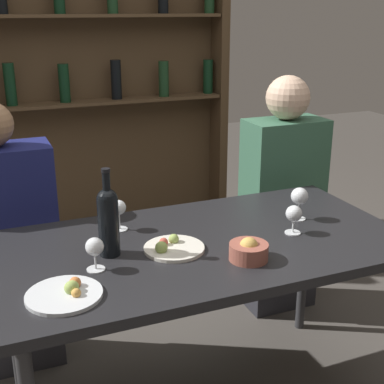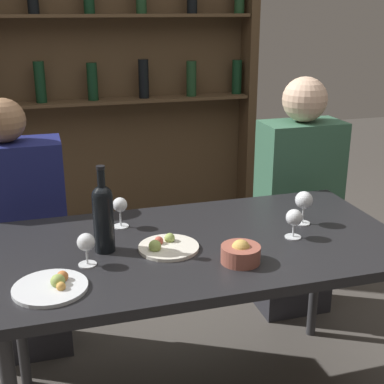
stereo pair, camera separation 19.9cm
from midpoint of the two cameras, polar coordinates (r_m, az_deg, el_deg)
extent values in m
cube|color=black|center=(1.95, -1.62, -5.77)|extent=(1.47, 0.78, 0.04)
cylinder|color=#2D2D30|center=(2.31, -20.94, -13.12)|extent=(0.04, 0.04, 0.69)
cylinder|color=#2D2D30|center=(2.65, 9.73, -7.73)|extent=(0.04, 0.04, 0.69)
cube|color=#4C3823|center=(3.65, -12.67, 11.61)|extent=(1.81, 0.02, 2.16)
cube|color=#4C3823|center=(3.81, 1.45, 12.35)|extent=(0.06, 0.18, 2.16)
cube|color=#4C3823|center=(3.57, -12.21, 9.33)|extent=(1.73, 0.18, 0.02)
cylinder|color=black|center=(3.50, -20.43, 10.69)|extent=(0.07, 0.07, 0.26)
cylinder|color=black|center=(3.53, -15.09, 11.13)|extent=(0.07, 0.07, 0.24)
cylinder|color=black|center=(3.58, -9.71, 11.72)|extent=(0.07, 0.07, 0.25)
cylinder|color=#19381E|center=(3.66, -4.63, 11.93)|extent=(0.07, 0.07, 0.23)
cylinder|color=black|center=(3.79, 0.19, 12.21)|extent=(0.07, 0.07, 0.23)
cube|color=#4C3823|center=(3.52, -12.84, 17.88)|extent=(1.73, 0.18, 0.02)
cylinder|color=black|center=(1.84, -11.97, -3.76)|extent=(0.07, 0.07, 0.20)
sphere|color=black|center=(1.80, -12.19, -0.80)|extent=(0.07, 0.07, 0.07)
cylinder|color=black|center=(1.78, -12.29, 0.61)|extent=(0.03, 0.03, 0.09)
cylinder|color=black|center=(1.77, -12.41, 2.23)|extent=(0.03, 0.03, 0.01)
cylinder|color=silver|center=(2.02, 7.94, -4.37)|extent=(0.06, 0.06, 0.00)
cylinder|color=silver|center=(2.01, 7.98, -3.56)|extent=(0.01, 0.01, 0.06)
sphere|color=silver|center=(1.99, 8.04, -2.34)|extent=(0.06, 0.06, 0.06)
cylinder|color=silver|center=(1.78, -13.41, -8.09)|extent=(0.06, 0.06, 0.00)
cylinder|color=silver|center=(1.77, -13.49, -7.14)|extent=(0.01, 0.01, 0.06)
sphere|color=silver|center=(1.75, -13.61, -5.75)|extent=(0.06, 0.06, 0.06)
cylinder|color=silver|center=(2.15, 8.67, -2.88)|extent=(0.06, 0.06, 0.00)
cylinder|color=silver|center=(2.14, 8.73, -1.90)|extent=(0.01, 0.01, 0.07)
sphere|color=silver|center=(2.12, 8.80, -0.48)|extent=(0.07, 0.07, 0.07)
cylinder|color=silver|center=(2.07, -10.47, -3.98)|extent=(0.06, 0.06, 0.00)
cylinder|color=silver|center=(2.05, -10.53, -3.01)|extent=(0.01, 0.01, 0.07)
sphere|color=silver|center=(2.03, -10.62, -1.67)|extent=(0.06, 0.06, 0.06)
cylinder|color=silver|center=(1.65, -16.93, -10.56)|extent=(0.23, 0.23, 0.01)
sphere|color=#99B256|center=(1.65, -16.12, -9.83)|extent=(0.04, 0.04, 0.04)
sphere|color=#C67038|center=(1.67, -15.77, -9.39)|extent=(0.04, 0.04, 0.04)
sphere|color=#99B256|center=(1.65, -16.21, -9.87)|extent=(0.04, 0.04, 0.04)
sphere|color=gold|center=(1.62, -15.77, -10.43)|extent=(0.03, 0.03, 0.03)
cylinder|color=silver|center=(1.87, -4.98, -6.08)|extent=(0.21, 0.21, 0.01)
sphere|color=#99B256|center=(1.90, -5.02, -5.12)|extent=(0.03, 0.03, 0.03)
sphere|color=#99B256|center=(1.84, -6.41, -5.98)|extent=(0.04, 0.04, 0.04)
sphere|color=#99B256|center=(1.90, -4.95, -5.08)|extent=(0.04, 0.04, 0.04)
sphere|color=#B74C3D|center=(1.88, -6.07, -5.44)|extent=(0.03, 0.03, 0.03)
cylinder|color=#995142|center=(1.79, 2.90, -6.45)|extent=(0.13, 0.13, 0.06)
sphere|color=gold|center=(1.78, 2.91, -5.89)|extent=(0.06, 0.06, 0.06)
cube|color=#26262B|center=(2.59, -20.60, -12.50)|extent=(0.39, 0.22, 0.45)
cube|color=navy|center=(2.38, -21.99, -2.07)|extent=(0.44, 0.22, 0.55)
cube|color=#26262B|center=(2.90, 7.24, -7.76)|extent=(0.36, 0.22, 0.45)
cube|color=#38664C|center=(2.71, 7.68, 1.82)|extent=(0.39, 0.22, 0.56)
sphere|color=beige|center=(2.63, 8.05, 9.92)|extent=(0.21, 0.21, 0.21)
camera|label=1|loc=(0.10, -92.86, -0.99)|focal=50.00mm
camera|label=2|loc=(0.10, 87.14, 0.99)|focal=50.00mm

